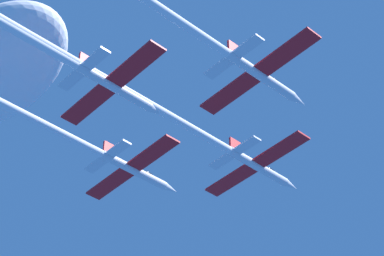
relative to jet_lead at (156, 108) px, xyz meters
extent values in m
cylinder|color=white|center=(0.00, 15.52, -0.02)|extent=(1.02, 9.29, 1.02)
cone|color=white|center=(0.00, 21.19, -0.02)|extent=(1.00, 2.04, 1.00)
ellipsoid|color=black|center=(0.00, 17.57, 0.41)|extent=(0.72, 1.86, 0.51)
cube|color=red|center=(-4.04, 15.06, -0.02)|extent=(7.06, 2.04, 0.22)
cube|color=red|center=(4.04, 15.06, -0.02)|extent=(7.06, 2.04, 0.22)
cube|color=red|center=(0.00, 11.81, 1.23)|extent=(0.27, 1.67, 1.49)
cube|color=white|center=(-2.10, 11.62, -0.02)|extent=(3.18, 1.23, 0.22)
cube|color=white|center=(2.10, 11.62, -0.02)|extent=(3.18, 1.23, 0.22)
cylinder|color=white|center=(0.00, -9.57, -0.02)|extent=(0.92, 40.89, 0.92)
cylinder|color=white|center=(-10.03, 4.99, -0.23)|extent=(1.02, 9.29, 1.02)
cone|color=white|center=(-10.03, 10.66, -0.23)|extent=(1.00, 2.04, 1.00)
ellipsoid|color=black|center=(-10.03, 7.03, 0.21)|extent=(0.72, 1.86, 0.51)
cube|color=red|center=(-14.07, 4.53, -0.23)|extent=(7.06, 2.04, 0.22)
cube|color=red|center=(-5.99, 4.53, -0.23)|extent=(7.06, 2.04, 0.22)
cube|color=red|center=(-10.03, 1.27, 1.03)|extent=(0.27, 1.67, 1.49)
cube|color=white|center=(-12.13, 1.09, -0.23)|extent=(3.18, 1.23, 0.22)
cube|color=white|center=(-7.93, 1.09, -0.23)|extent=(3.18, 1.23, 0.22)
cylinder|color=white|center=(10.84, 4.75, 0.11)|extent=(1.02, 9.29, 1.02)
cone|color=white|center=(10.84, 10.42, 0.11)|extent=(1.00, 2.04, 1.00)
ellipsoid|color=black|center=(10.84, 6.80, 0.55)|extent=(0.72, 1.86, 0.51)
cube|color=red|center=(6.80, 4.29, 0.11)|extent=(7.06, 2.04, 0.22)
cube|color=red|center=(14.88, 4.29, 0.11)|extent=(7.06, 2.04, 0.22)
cube|color=red|center=(10.84, 1.04, 1.37)|extent=(0.27, 1.67, 1.49)
cube|color=white|center=(8.74, 0.85, 0.11)|extent=(3.18, 1.23, 0.22)
cube|color=white|center=(12.94, 0.85, 0.11)|extent=(3.18, 1.23, 0.22)
cylinder|color=white|center=(-0.08, -5.47, -0.29)|extent=(1.02, 9.29, 1.02)
cone|color=white|center=(-0.08, 0.20, -0.29)|extent=(1.00, 2.04, 1.00)
ellipsoid|color=black|center=(-0.08, -3.43, 0.14)|extent=(0.72, 1.86, 0.51)
cube|color=red|center=(-4.12, -5.94, -0.29)|extent=(7.06, 2.04, 0.22)
cube|color=red|center=(3.97, -5.94, -0.29)|extent=(7.06, 2.04, 0.22)
cube|color=red|center=(-0.08, -9.19, 0.96)|extent=(0.27, 1.67, 1.49)
cube|color=white|center=(-2.18, -9.37, -0.29)|extent=(3.18, 1.23, 0.22)
cube|color=white|center=(2.02, -9.37, -0.29)|extent=(3.18, 1.23, 0.22)
camera|label=1|loc=(47.21, -37.33, -52.69)|focal=70.37mm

